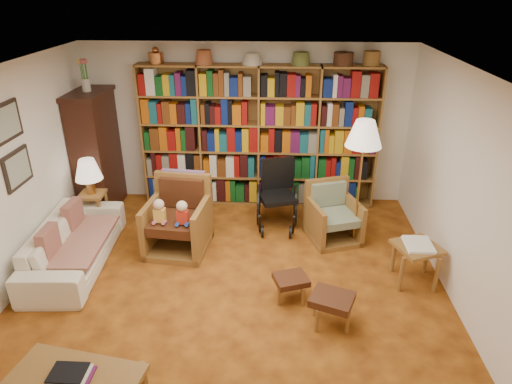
# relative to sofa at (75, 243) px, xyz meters

# --- Properties ---
(floor) EXTENTS (5.00, 5.00, 0.00)m
(floor) POSITION_rel_sofa_xyz_m (2.05, -0.43, -0.29)
(floor) COLOR #B9671C
(floor) RESTS_ON ground
(ceiling) EXTENTS (5.00, 5.00, 0.00)m
(ceiling) POSITION_rel_sofa_xyz_m (2.05, -0.43, 2.21)
(ceiling) COLOR silver
(ceiling) RESTS_ON wall_back
(wall_back) EXTENTS (5.00, 0.00, 5.00)m
(wall_back) POSITION_rel_sofa_xyz_m (2.05, 2.07, 0.96)
(wall_back) COLOR white
(wall_back) RESTS_ON floor
(wall_front) EXTENTS (5.00, 0.00, 5.00)m
(wall_front) POSITION_rel_sofa_xyz_m (2.05, -2.93, 0.96)
(wall_front) COLOR white
(wall_front) RESTS_ON floor
(wall_left) EXTENTS (0.00, 5.00, 5.00)m
(wall_left) POSITION_rel_sofa_xyz_m (-0.45, -0.43, 0.96)
(wall_left) COLOR white
(wall_left) RESTS_ON floor
(wall_right) EXTENTS (0.00, 5.00, 5.00)m
(wall_right) POSITION_rel_sofa_xyz_m (4.55, -0.43, 0.96)
(wall_right) COLOR white
(wall_right) RESTS_ON floor
(bookshelf) EXTENTS (3.60, 0.30, 2.42)m
(bookshelf) POSITION_rel_sofa_xyz_m (2.25, 1.90, 0.88)
(bookshelf) COLOR olive
(bookshelf) RESTS_ON floor
(curio_cabinet) EXTENTS (0.50, 0.95, 2.40)m
(curio_cabinet) POSITION_rel_sofa_xyz_m (-0.20, 1.57, 0.67)
(curio_cabinet) COLOR #34170E
(curio_cabinet) RESTS_ON floor
(framed_pictures) EXTENTS (0.03, 0.52, 0.97)m
(framed_pictures) POSITION_rel_sofa_xyz_m (-0.43, -0.13, 1.34)
(framed_pictures) COLOR black
(framed_pictures) RESTS_ON wall_left
(sofa) EXTENTS (2.00, 0.88, 0.57)m
(sofa) POSITION_rel_sofa_xyz_m (0.00, 0.00, 0.00)
(sofa) COLOR white
(sofa) RESTS_ON floor
(sofa_throw) EXTENTS (0.75, 1.33, 0.04)m
(sofa_throw) POSITION_rel_sofa_xyz_m (0.05, 0.00, 0.01)
(sofa_throw) COLOR beige
(sofa_throw) RESTS_ON sofa
(cushion_left) EXTENTS (0.13, 0.38, 0.37)m
(cushion_left) POSITION_rel_sofa_xyz_m (-0.13, 0.35, 0.16)
(cushion_left) COLOR maroon
(cushion_left) RESTS_ON sofa
(cushion_right) EXTENTS (0.12, 0.37, 0.37)m
(cushion_right) POSITION_rel_sofa_xyz_m (-0.13, -0.35, 0.16)
(cushion_right) COLOR maroon
(cushion_right) RESTS_ON sofa
(side_table_lamp) EXTENTS (0.36, 0.36, 0.54)m
(side_table_lamp) POSITION_rel_sofa_xyz_m (-0.10, 0.94, 0.10)
(side_table_lamp) COLOR olive
(side_table_lamp) RESTS_ON floor
(table_lamp) EXTENTS (0.38, 0.38, 0.52)m
(table_lamp) POSITION_rel_sofa_xyz_m (-0.10, 0.94, 0.60)
(table_lamp) COLOR #B57D3A
(table_lamp) RESTS_ON side_table_lamp
(armchair_leather) EXTENTS (0.86, 0.90, 0.99)m
(armchair_leather) POSITION_rel_sofa_xyz_m (1.24, 0.50, 0.12)
(armchair_leather) COLOR olive
(armchair_leather) RESTS_ON floor
(armchair_sage) EXTENTS (0.85, 0.85, 0.80)m
(armchair_sage) POSITION_rel_sofa_xyz_m (3.34, 0.84, 0.02)
(armchair_sage) COLOR olive
(armchair_sage) RESTS_ON floor
(wheelchair) EXTENTS (0.61, 0.80, 0.99)m
(wheelchair) POSITION_rel_sofa_xyz_m (2.55, 1.16, 0.17)
(wheelchair) COLOR black
(wheelchair) RESTS_ON floor
(floor_lamp) EXTENTS (0.46, 0.46, 1.74)m
(floor_lamp) POSITION_rel_sofa_xyz_m (3.62, 0.68, 1.22)
(floor_lamp) COLOR #B57D3A
(floor_lamp) RESTS_ON floor
(side_table_papers) EXTENTS (0.62, 0.62, 0.53)m
(side_table_papers) POSITION_rel_sofa_xyz_m (4.20, -0.19, 0.13)
(side_table_papers) COLOR olive
(side_table_papers) RESTS_ON floor
(footstool_a) EXTENTS (0.44, 0.41, 0.31)m
(footstool_a) POSITION_rel_sofa_xyz_m (2.72, -0.61, -0.04)
(footstool_a) COLOR #4D2714
(footstool_a) RESTS_ON floor
(footstool_b) EXTENTS (0.52, 0.49, 0.36)m
(footstool_b) POSITION_rel_sofa_xyz_m (3.14, -1.00, 0.01)
(footstool_b) COLOR #4D2714
(footstool_b) RESTS_ON floor
(coffee_table) EXTENTS (1.13, 0.71, 0.51)m
(coffee_table) POSITION_rel_sofa_xyz_m (0.96, -2.25, 0.11)
(coffee_table) COLOR olive
(coffee_table) RESTS_ON floor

